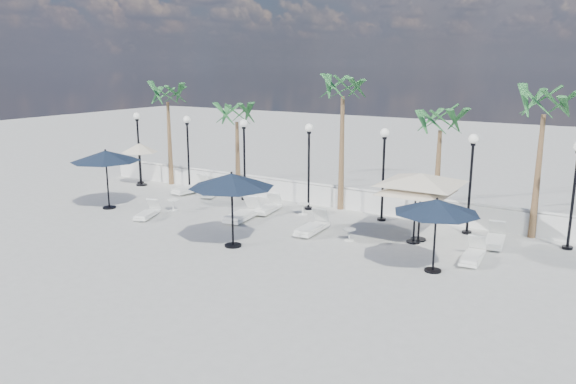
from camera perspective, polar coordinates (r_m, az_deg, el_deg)
The scene contains 31 objects.
ground at distance 20.01m, azimuth -7.22°, elevation -5.77°, with size 100.00×100.00×0.00m, color #A1A09C.
balustrade at distance 25.90m, azimuth 3.19°, elevation -0.28°, with size 26.00×0.30×1.01m.
lamppost_0 at distance 31.15m, azimuth -14.98°, elevation 5.33°, with size 0.36×0.36×3.84m.
lamppost_1 at distance 28.72m, azimuth -10.15°, elevation 4.95°, with size 0.36×0.36×3.84m.
lamppost_2 at distance 26.53m, azimuth -4.47°, elevation 4.47°, with size 0.36×0.36×3.84m.
lamppost_3 at distance 24.65m, azimuth 2.13°, elevation 3.85°, with size 0.36×0.36×3.84m.
lamppost_4 at distance 23.15m, azimuth 9.69°, elevation 3.08°, with size 0.36×0.36×3.84m.
lamppost_5 at distance 22.11m, azimuth 18.12°, elevation 2.16°, with size 0.36×0.36×3.84m.
lamppost_6 at distance 21.58m, azimuth 27.15°, elevation 1.12°, with size 0.36×0.36×3.84m.
palm_0 at distance 30.46m, azimuth -12.14°, elevation 9.18°, with size 2.60×2.60×5.50m.
palm_1 at distance 27.61m, azimuth -5.22°, elevation 7.43°, with size 2.60×2.60×4.70m.
palm_2 at distance 24.52m, azimuth 5.60°, elevation 9.92°, with size 2.60×2.60×6.10m.
palm_3 at distance 23.05m, azimuth 15.23°, elevation 6.43°, with size 2.60×2.60×4.90m.
palm_4 at distance 22.22m, azimuth 24.58°, elevation 7.51°, with size 2.60×2.60×5.70m.
lounger_0 at distance 28.64m, azimuth -9.73°, elevation 0.42°, with size 1.02×2.22×0.80m.
lounger_1 at distance 27.80m, azimuth -7.66°, elevation -0.01°, with size 0.98×1.73×0.62m.
lounger_2 at distance 24.46m, azimuth -14.08°, elevation -2.08°, with size 1.09×1.74×0.62m.
lounger_3 at distance 23.44m, azimuth -4.61°, elevation -2.22°, with size 0.97×2.23×0.81m.
lounger_4 at distance 21.62m, azimuth 2.49°, elevation -3.55°, with size 0.76×2.03×0.75m.
lounger_5 at distance 24.56m, azimuth -2.04°, elevation -1.57°, with size 0.86×1.91×0.69m.
lounger_6 at distance 19.54m, azimuth 18.25°, elevation -6.11°, with size 0.70×1.83×0.67m.
lounger_7 at distance 21.48m, azimuth 20.26°, elevation -4.52°, with size 0.82×1.92×0.70m.
side_table_0 at distance 25.33m, azimuth -11.60°, elevation -1.20°, with size 0.53×0.53×0.51m.
side_table_1 at distance 24.21m, azimuth 1.54°, elevation -1.62°, with size 0.51×0.51×0.49m.
side_table_2 at distance 20.82m, azimuth 6.24°, elevation -4.22°, with size 0.46×0.46×0.45m.
parasol_navy_left at distance 26.12m, azimuth -18.04°, elevation 3.48°, with size 3.05×3.05×2.70m.
parasol_navy_mid at distance 19.62m, azimuth -5.75°, elevation 1.13°, with size 3.03×3.03×2.72m.
parasol_navy_right at distance 17.76m, azimuth 14.86°, elevation -1.44°, with size 2.67×2.67×2.39m.
parasol_cream_sq_a at distance 20.75m, azimuth 13.43°, elevation 1.83°, with size 5.52×5.52×2.71m.
parasol_cream_sq_b at distance 20.49m, azimuth 12.91°, elevation 0.84°, with size 4.75×4.75×2.38m.
parasol_cream_small at distance 30.73m, azimuth -14.85°, elevation 4.30°, with size 1.90×1.90×2.33m.
Camera 1 is at (12.00, -14.68, 6.38)m, focal length 35.00 mm.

